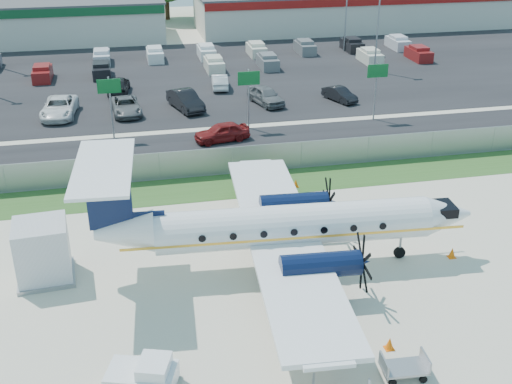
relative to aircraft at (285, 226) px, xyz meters
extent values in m
plane|color=beige|center=(-0.54, -1.47, -2.43)|extent=(170.00, 170.00, 0.00)
cube|color=#2D561E|center=(-0.54, 10.53, -2.42)|extent=(170.00, 4.00, 0.02)
cube|color=black|center=(-0.54, 17.53, -2.42)|extent=(170.00, 8.00, 0.02)
cube|color=black|center=(-0.54, 38.53, -2.42)|extent=(170.00, 32.00, 0.02)
cube|color=gray|center=(-0.54, 12.53, -1.43)|extent=(120.00, 0.02, 1.90)
cube|color=gray|center=(-0.54, 12.53, -0.45)|extent=(120.00, 0.06, 0.06)
cube|color=gray|center=(-0.54, 12.53, -2.38)|extent=(120.00, 0.06, 0.06)
cube|color=beige|center=(25.46, 60.53, 0.07)|extent=(44.00, 12.00, 5.00)
cube|color=maroon|center=(25.46, 54.43, 2.07)|extent=(44.00, 0.20, 1.00)
cylinder|color=gray|center=(-8.54, 21.53, 0.07)|extent=(0.14, 0.14, 5.00)
cube|color=#0C5923|center=(-8.54, 21.38, 1.87)|extent=(1.80, 0.08, 1.10)
cylinder|color=gray|center=(2.46, 21.53, 0.07)|extent=(0.14, 0.14, 5.00)
cube|color=#0C5923|center=(2.46, 21.38, 1.87)|extent=(1.80, 0.08, 1.10)
cylinder|color=gray|center=(13.46, 21.53, 0.07)|extent=(0.14, 0.14, 5.00)
cube|color=#0C5923|center=(13.46, 21.38, 1.87)|extent=(1.80, 0.08, 1.10)
cylinder|color=gray|center=(19.46, 36.53, 2.07)|extent=(0.18, 0.18, 9.00)
cylinder|color=gray|center=(19.46, 46.53, 2.07)|extent=(0.18, 0.18, 9.00)
cylinder|color=white|center=(0.45, -0.03, 0.00)|extent=(14.24, 3.14, 2.15)
cone|color=white|center=(8.74, -0.62, 0.00)|extent=(2.63, 2.32, 2.15)
cone|color=white|center=(-8.06, 0.57, 0.22)|extent=(3.08, 2.35, 2.15)
cube|color=black|center=(8.51, -0.60, 0.39)|extent=(1.12, 1.54, 0.51)
cube|color=white|center=(-0.11, 0.01, -0.62)|extent=(5.01, 20.10, 0.25)
cylinder|color=black|center=(0.90, -3.35, -0.45)|extent=(3.92, 1.51, 1.24)
cylinder|color=black|center=(1.36, 3.19, -0.45)|extent=(3.92, 1.51, 1.24)
cube|color=black|center=(-8.63, 0.61, 2.15)|extent=(2.16, 0.35, 3.28)
cube|color=white|center=(-8.74, 0.62, 3.79)|extent=(3.20, 7.18, 0.16)
cylinder|color=gray|center=(6.31, -0.45, -1.70)|extent=(0.14, 0.14, 1.47)
cylinder|color=black|center=(6.31, -0.45, -2.11)|extent=(0.65, 0.25, 0.63)
cylinder|color=black|center=(-0.35, -3.26, -2.07)|extent=(0.75, 0.50, 0.72)
cylinder|color=black|center=(0.12, 3.28, -2.07)|extent=(0.75, 0.50, 0.72)
cube|color=white|center=(-7.78, -7.76, -1.84)|extent=(3.06, 2.38, 0.75)
cube|color=white|center=(-7.27, -7.93, -1.25)|extent=(1.56, 1.70, 0.54)
cube|color=black|center=(-6.81, -8.08, -1.22)|extent=(0.56, 1.19, 0.43)
cylinder|color=black|center=(-8.44, -6.66, -2.11)|extent=(0.69, 0.43, 0.65)
cylinder|color=black|center=(-6.60, -7.27, -2.11)|extent=(0.69, 0.43, 0.65)
cube|color=gray|center=(2.71, -9.20, -2.02)|extent=(1.91, 1.22, 0.11)
cube|color=gray|center=(1.83, -9.14, -1.74)|extent=(0.14, 1.11, 0.55)
cube|color=gray|center=(3.58, -9.26, -1.74)|extent=(0.14, 1.11, 0.55)
cylinder|color=black|center=(2.03, -9.67, -2.26)|extent=(0.34, 0.13, 0.33)
cylinder|color=black|center=(2.09, -8.65, -2.26)|extent=(0.34, 0.13, 0.33)
cylinder|color=black|center=(3.32, -9.75, -2.26)|extent=(0.34, 0.13, 0.33)
cylinder|color=black|center=(3.38, -8.73, -2.26)|extent=(0.34, 0.13, 0.33)
cube|color=silver|center=(-12.18, 1.49, -0.88)|extent=(2.77, 2.77, 3.11)
cube|color=gray|center=(-12.18, 1.49, -2.33)|extent=(2.99, 2.99, 0.21)
cone|color=#FC6507|center=(9.11, -1.01, -2.14)|extent=(0.39, 0.39, 0.58)
cube|color=#FC6507|center=(9.11, -1.01, -2.42)|extent=(0.41, 0.41, 0.03)
cone|color=#FC6507|center=(2.81, -7.47, -2.14)|extent=(0.39, 0.39, 0.58)
cube|color=#FC6507|center=(2.81, -7.47, -2.42)|extent=(0.41, 0.41, 0.03)
cone|color=#FC6507|center=(3.24, 9.50, -2.16)|extent=(0.36, 0.36, 0.54)
cube|color=#FC6507|center=(3.24, 9.50, -2.42)|extent=(0.38, 0.38, 0.03)
imported|color=maroon|center=(-0.19, 19.08, -2.43)|extent=(4.61, 2.52, 1.49)
imported|color=silver|center=(-13.08, 28.04, -2.43)|extent=(3.23, 6.09, 1.63)
imported|color=#595B5E|center=(-7.38, 27.52, -2.43)|extent=(2.82, 5.34, 1.43)
imported|color=black|center=(-2.09, 27.72, -2.43)|extent=(3.20, 5.48, 1.71)
imported|color=#595B5E|center=(5.32, 27.71, -2.43)|extent=(3.13, 5.12, 1.63)
imported|color=black|center=(12.31, 27.22, -2.43)|extent=(2.68, 4.12, 1.28)
imported|color=black|center=(-7.90, 34.03, -2.43)|extent=(2.46, 5.06, 1.67)
imported|color=silver|center=(1.99, 33.76, -2.43)|extent=(1.95, 4.45, 1.42)
camera|label=1|loc=(-7.48, -28.00, 15.65)|focal=45.00mm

